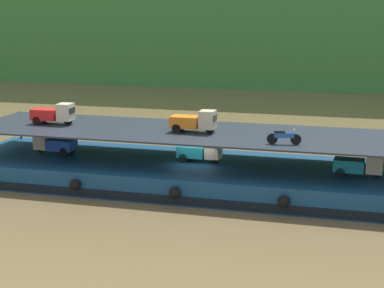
# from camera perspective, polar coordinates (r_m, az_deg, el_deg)

# --- Properties ---
(ground_plane) EXTENTS (400.00, 400.00, 0.00)m
(ground_plane) POSITION_cam_1_polar(r_m,az_deg,el_deg) (40.10, 0.33, -3.79)
(ground_plane) COLOR brown
(cargo_barge) EXTENTS (30.43, 8.95, 1.50)m
(cargo_barge) POSITION_cam_1_polar(r_m,az_deg,el_deg) (39.88, 0.32, -2.77)
(cargo_barge) COLOR navy
(cargo_barge) RESTS_ON ground
(cargo_rack) EXTENTS (28.83, 7.61, 2.00)m
(cargo_rack) POSITION_cam_1_polar(r_m,az_deg,el_deg) (39.30, 0.34, 1.04)
(cargo_rack) COLOR #232833
(cargo_rack) RESTS_ON cargo_barge
(mini_truck_lower_stern) EXTENTS (2.75, 1.22, 1.38)m
(mini_truck_lower_stern) POSITION_cam_1_polar(r_m,az_deg,el_deg) (43.10, -12.16, 0.06)
(mini_truck_lower_stern) COLOR #1E47B7
(mini_truck_lower_stern) RESTS_ON cargo_barge
(mini_truck_lower_aft) EXTENTS (2.77, 1.26, 1.38)m
(mini_truck_lower_aft) POSITION_cam_1_polar(r_m,az_deg,el_deg) (39.95, 0.76, -0.61)
(mini_truck_lower_aft) COLOR teal
(mini_truck_lower_aft) RESTS_ON cargo_barge
(mini_truck_lower_mid) EXTENTS (2.78, 1.27, 1.38)m
(mini_truck_lower_mid) POSITION_cam_1_polar(r_m,az_deg,el_deg) (37.69, 14.65, -1.79)
(mini_truck_lower_mid) COLOR teal
(mini_truck_lower_mid) RESTS_ON cargo_barge
(mini_truck_upper_stern) EXTENTS (2.77, 1.26, 1.38)m
(mini_truck_upper_stern) POSITION_cam_1_polar(r_m,az_deg,el_deg) (42.62, -12.20, 2.66)
(mini_truck_upper_stern) COLOR red
(mini_truck_upper_stern) RESTS_ON cargo_rack
(mini_truck_upper_mid) EXTENTS (2.76, 1.23, 1.38)m
(mini_truck_upper_mid) POSITION_cam_1_polar(r_m,az_deg,el_deg) (38.89, 0.20, 2.04)
(mini_truck_upper_mid) COLOR orange
(mini_truck_upper_mid) RESTS_ON cargo_rack
(motorcycle_upper_port) EXTENTS (1.90, 0.55, 0.87)m
(motorcycle_upper_port) POSITION_cam_1_polar(r_m,az_deg,el_deg) (35.88, 8.16, 0.64)
(motorcycle_upper_port) COLOR black
(motorcycle_upper_port) RESTS_ON cargo_rack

